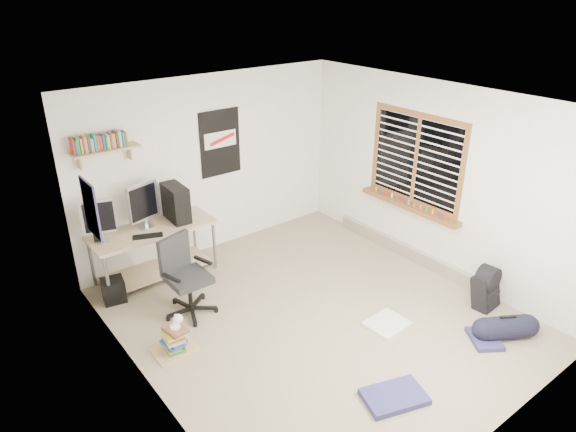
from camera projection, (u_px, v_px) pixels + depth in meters
floor at (315, 316)px, 6.04m from camera, size 4.00×4.50×0.01m
ceiling at (321, 103)px, 4.98m from camera, size 4.00×4.50×0.01m
back_wall at (211, 165)px, 7.12m from camera, size 4.00×0.01×2.50m
left_wall at (140, 281)px, 4.39m from camera, size 0.01×4.50×2.50m
right_wall at (435, 179)px, 6.63m from camera, size 0.01×4.50×2.50m
desk at (155, 252)px, 6.69m from camera, size 1.59×0.72×0.72m
monitor_left at (99, 226)px, 6.10m from camera, size 0.40×0.21×0.42m
monitor_right at (144, 211)px, 6.43m from camera, size 0.45×0.23×0.48m
pc_tower at (176, 203)px, 6.66m from camera, size 0.24×0.47×0.48m
keyboard at (148, 236)px, 6.30m from camera, size 0.38×0.25×0.02m
speaker_left at (97, 235)px, 6.15m from camera, size 0.11×0.11×0.18m
speaker_right at (183, 215)px, 6.68m from camera, size 0.11×0.11×0.18m
office_chair at (188, 276)px, 5.90m from camera, size 0.78×0.78×0.96m
wall_shelf at (106, 150)px, 6.01m from camera, size 0.80×0.22×0.24m
poster_back_wall at (220, 143)px, 7.06m from camera, size 0.62×0.03×0.92m
poster_left_wall at (91, 209)px, 5.16m from camera, size 0.02×0.42×0.60m
window at (415, 160)px, 6.73m from camera, size 0.10×1.50×1.26m
baseboard_heater at (405, 250)px, 7.30m from camera, size 0.08×2.50×0.18m
backpack at (485, 291)px, 6.14m from camera, size 0.35×0.29×0.43m
duffel_bag at (506, 327)px, 5.62m from camera, size 0.36×0.36×0.51m
tshirt at (387, 324)px, 5.86m from camera, size 0.48×0.41×0.04m
jeans_a at (394, 397)px, 4.82m from camera, size 0.67×0.53×0.06m
jeans_b at (484, 339)px, 5.61m from camera, size 0.47×0.49×0.05m
book_stack at (174, 339)px, 5.41m from camera, size 0.51×0.46×0.29m
desk_lamp at (174, 321)px, 5.31m from camera, size 0.17×0.21×0.18m
subwoofer at (114, 290)px, 6.27m from camera, size 0.31×0.31×0.29m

